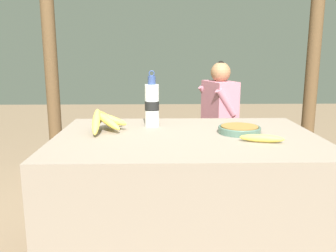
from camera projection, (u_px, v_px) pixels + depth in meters
market_counter at (186, 200)px, 1.95m from camera, size 1.38×0.95×0.73m
banana_bunch_ripe at (105, 119)px, 1.96m from camera, size 0.19×0.36×0.14m
serving_bowl at (239, 129)px, 1.92m from camera, size 0.23×0.23×0.04m
water_bottle at (152, 104)px, 2.07m from camera, size 0.08×0.08×0.33m
loose_banana_front at (262, 138)px, 1.72m from camera, size 0.22×0.09×0.04m
wooden_bench at (184, 141)px, 3.24m from camera, size 1.70×0.32×0.42m
seated_vendor at (215, 114)px, 3.14m from camera, size 0.47×0.43×1.08m
banana_bunch_green at (137, 128)px, 3.19m from camera, size 0.19×0.28×0.14m
support_post_near at (49, 40)px, 3.31m from camera, size 0.13×0.13×2.52m
support_post_far at (315, 40)px, 3.36m from camera, size 0.13×0.13×2.52m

